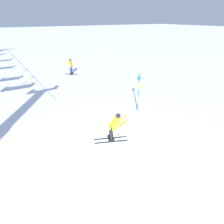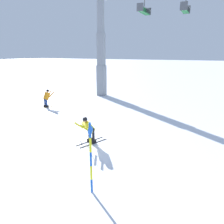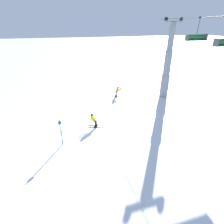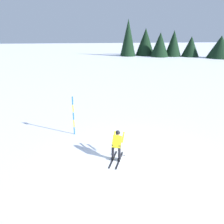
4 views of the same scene
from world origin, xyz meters
name	(u,v)px [view 2 (image 2 of 4)]	position (x,y,z in m)	size (l,w,h in m)	color
ground_plane	(80,138)	(0.00, 0.00, 0.00)	(260.00, 260.00, 0.00)	white
skier_carving_main	(88,128)	(0.83, -0.42, 0.83)	(1.15, 1.78, 1.59)	black
lift_tower_near	(101,55)	(-4.61, 10.74, 4.17)	(0.79, 2.49, 10.08)	gray
chairlift_seat_nearest	(143,10)	(-0.26, 10.74, 8.11)	(0.61, 2.31, 2.18)	black
chairlift_seat_second	(185,8)	(3.25, 10.74, 7.99)	(0.61, 1.78, 2.35)	black
trail_marker_pole	(91,156)	(2.99, -3.59, 1.30)	(0.07, 0.28, 2.43)	blue
skier_distant_uphill	(47,97)	(-6.33, 4.34, 0.85)	(0.97, 1.65, 1.61)	yellow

